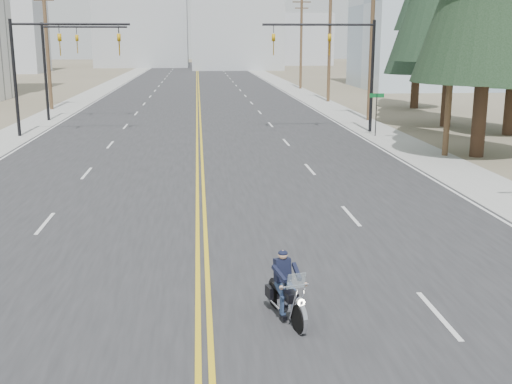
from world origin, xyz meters
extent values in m
cube|color=#303033|center=(0.00, 70.00, 0.01)|extent=(20.00, 200.00, 0.01)
cube|color=#A5A5A0|center=(-11.50, 70.00, 0.01)|extent=(3.00, 200.00, 0.01)
cube|color=#A5A5A0|center=(11.50, 70.00, 0.01)|extent=(3.00, 200.00, 0.01)
cylinder|color=black|center=(-11.00, 32.00, 3.50)|extent=(0.20, 0.20, 7.00)
cylinder|color=black|center=(-7.50, 32.00, 6.70)|extent=(7.00, 0.14, 0.14)
imported|color=#BF8C0C|center=(-8.20, 32.00, 6.05)|extent=(0.21, 0.26, 1.30)
imported|color=#BF8C0C|center=(-4.70, 32.00, 6.05)|extent=(0.21, 0.26, 1.30)
cylinder|color=black|center=(11.00, 32.00, 3.50)|extent=(0.20, 0.20, 7.00)
cylinder|color=black|center=(7.50, 32.00, 6.70)|extent=(7.00, 0.14, 0.14)
imported|color=#BF8C0C|center=(8.20, 32.00, 6.05)|extent=(0.21, 0.26, 1.30)
imported|color=#BF8C0C|center=(4.70, 32.00, 6.05)|extent=(0.21, 0.26, 1.30)
cylinder|color=black|center=(-11.00, 40.00, 3.50)|extent=(0.20, 0.20, 7.00)
cylinder|color=black|center=(-8.00, 40.00, 6.70)|extent=(6.00, 0.14, 0.14)
imported|color=#BF8C0C|center=(-8.60, 40.00, 6.05)|extent=(0.21, 0.26, 1.30)
imported|color=#BF8C0C|center=(-5.60, 40.00, 6.05)|extent=(0.21, 0.26, 1.30)
cylinder|color=black|center=(10.80, 30.00, 1.30)|extent=(0.06, 0.06, 2.60)
cube|color=#0C5926|center=(10.80, 30.00, 2.50)|extent=(0.90, 0.03, 0.25)
cylinder|color=brown|center=(12.50, 23.00, 5.75)|extent=(0.30, 0.30, 11.50)
cylinder|color=brown|center=(12.50, 38.00, 5.50)|extent=(0.30, 0.30, 11.00)
cylinder|color=brown|center=(12.50, 53.00, 5.75)|extent=(0.30, 0.30, 11.50)
cylinder|color=brown|center=(12.50, 70.00, 5.50)|extent=(0.30, 0.30, 11.00)
cube|color=brown|center=(12.50, 70.00, 10.20)|extent=(2.20, 0.12, 0.12)
cube|color=brown|center=(12.50, 70.00, 9.50)|extent=(1.60, 0.12, 0.12)
cylinder|color=brown|center=(-12.50, 48.00, 5.25)|extent=(0.30, 0.30, 10.50)
cube|color=brown|center=(-12.50, 48.00, 9.00)|extent=(1.60, 0.12, 0.12)
cube|color=#9EB5CC|center=(32.00, 70.00, 10.00)|extent=(24.00, 16.00, 20.00)
cube|color=#B7BCC6|center=(-35.00, 115.00, 11.00)|extent=(14.00, 12.00, 22.00)
cube|color=#ADB2B7|center=(8.00, 125.00, 7.00)|extent=(18.00, 14.00, 14.00)
cube|color=#B7BCC6|center=(40.00, 110.00, 9.00)|extent=(16.00, 12.00, 18.00)
cube|color=#ADB2B7|center=(-12.00, 140.00, 13.00)|extent=(20.00, 15.00, 26.00)
cube|color=#B7BCC6|center=(25.00, 150.00, 6.00)|extent=(14.00, 14.00, 12.00)
cylinder|color=#382619|center=(14.03, 22.67, 1.87)|extent=(0.73, 0.73, 3.74)
cylinder|color=#382619|center=(19.23, 29.89, 1.51)|extent=(0.66, 0.66, 3.02)
cylinder|color=#382619|center=(16.87, 34.24, 2.22)|extent=(0.78, 0.78, 4.43)
cylinder|color=#382619|center=(18.78, 46.36, 1.48)|extent=(0.69, 0.69, 2.96)
cone|color=black|center=(18.78, 46.36, 7.41)|extent=(5.53, 5.53, 8.89)
camera|label=1|loc=(-0.03, -8.32, 5.74)|focal=45.00mm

